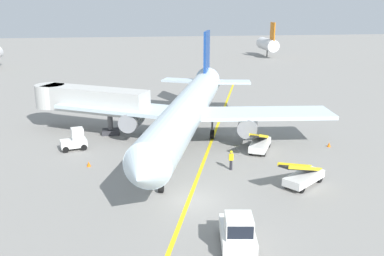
{
  "coord_description": "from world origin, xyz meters",
  "views": [
    {
      "loc": [
        -3.64,
        -27.31,
        13.53
      ],
      "look_at": [
        1.56,
        9.5,
        2.5
      ],
      "focal_mm": 39.77,
      "sensor_mm": 36.0,
      "label": 1
    }
  ],
  "objects_px": {
    "pushback_tug": "(238,232)",
    "baggage_tug_near_wing": "(75,140)",
    "belt_loader_aft_hold": "(303,176)",
    "jet_bridge": "(84,99)",
    "airliner": "(189,109)",
    "belt_loader_forward_hold": "(260,143)",
    "safety_cone_nose_right": "(89,164)",
    "ground_crew_marshaller": "(231,159)",
    "safety_cone_nose_left": "(329,145)"
  },
  "relations": [
    {
      "from": "ground_crew_marshaller",
      "to": "baggage_tug_near_wing",
      "type": "bearing_deg",
      "value": 152.46
    },
    {
      "from": "pushback_tug",
      "to": "safety_cone_nose_left",
      "type": "height_order",
      "value": "pushback_tug"
    },
    {
      "from": "baggage_tug_near_wing",
      "to": "safety_cone_nose_left",
      "type": "bearing_deg",
      "value": -6.16
    },
    {
      "from": "belt_loader_aft_hold",
      "to": "airliner",
      "type": "bearing_deg",
      "value": 121.74
    },
    {
      "from": "airliner",
      "to": "safety_cone_nose_right",
      "type": "xyz_separation_m",
      "value": [
        -9.38,
        -5.42,
        -3.2
      ]
    },
    {
      "from": "ground_crew_marshaller",
      "to": "safety_cone_nose_left",
      "type": "xyz_separation_m",
      "value": [
        10.81,
        4.44,
        -0.69
      ]
    },
    {
      "from": "pushback_tug",
      "to": "belt_loader_forward_hold",
      "type": "distance_m",
      "value": 16.86
    },
    {
      "from": "pushback_tug",
      "to": "belt_loader_aft_hold",
      "type": "bearing_deg",
      "value": 47.54
    },
    {
      "from": "airliner",
      "to": "pushback_tug",
      "type": "bearing_deg",
      "value": -89.35
    },
    {
      "from": "safety_cone_nose_right",
      "to": "baggage_tug_near_wing",
      "type": "bearing_deg",
      "value": 109.47
    },
    {
      "from": "jet_bridge",
      "to": "belt_loader_forward_hold",
      "type": "relative_size",
      "value": 2.48
    },
    {
      "from": "jet_bridge",
      "to": "pushback_tug",
      "type": "bearing_deg",
      "value": -66.31
    },
    {
      "from": "jet_bridge",
      "to": "belt_loader_aft_hold",
      "type": "bearing_deg",
      "value": -43.62
    },
    {
      "from": "ground_crew_marshaller",
      "to": "safety_cone_nose_right",
      "type": "height_order",
      "value": "ground_crew_marshaller"
    },
    {
      "from": "pushback_tug",
      "to": "belt_loader_forward_hold",
      "type": "relative_size",
      "value": 0.76
    },
    {
      "from": "airliner",
      "to": "belt_loader_aft_hold",
      "type": "height_order",
      "value": "airliner"
    },
    {
      "from": "belt_loader_forward_hold",
      "to": "safety_cone_nose_left",
      "type": "distance_m",
      "value": 7.1
    },
    {
      "from": "jet_bridge",
      "to": "baggage_tug_near_wing",
      "type": "distance_m",
      "value": 6.64
    },
    {
      "from": "jet_bridge",
      "to": "ground_crew_marshaller",
      "type": "relative_size",
      "value": 7.33
    },
    {
      "from": "baggage_tug_near_wing",
      "to": "ground_crew_marshaller",
      "type": "xyz_separation_m",
      "value": [
        13.55,
        -7.07,
        -0.02
      ]
    },
    {
      "from": "baggage_tug_near_wing",
      "to": "safety_cone_nose_right",
      "type": "bearing_deg",
      "value": -70.53
    },
    {
      "from": "belt_loader_forward_hold",
      "to": "pushback_tug",
      "type": "bearing_deg",
      "value": -111.02
    },
    {
      "from": "pushback_tug",
      "to": "baggage_tug_near_wing",
      "type": "bearing_deg",
      "value": 121.05
    },
    {
      "from": "airliner",
      "to": "safety_cone_nose_left",
      "type": "bearing_deg",
      "value": -14.3
    },
    {
      "from": "belt_loader_forward_hold",
      "to": "ground_crew_marshaller",
      "type": "distance_m",
      "value": 5.57
    },
    {
      "from": "safety_cone_nose_left",
      "to": "safety_cone_nose_right",
      "type": "relative_size",
      "value": 1.0
    },
    {
      "from": "airliner",
      "to": "jet_bridge",
      "type": "distance_m",
      "value": 11.9
    },
    {
      "from": "pushback_tug",
      "to": "safety_cone_nose_right",
      "type": "xyz_separation_m",
      "value": [
        -9.6,
        14.02,
        -0.77
      ]
    },
    {
      "from": "belt_loader_aft_hold",
      "to": "ground_crew_marshaller",
      "type": "height_order",
      "value": "belt_loader_aft_hold"
    },
    {
      "from": "belt_loader_forward_hold",
      "to": "safety_cone_nose_right",
      "type": "distance_m",
      "value": 15.75
    },
    {
      "from": "airliner",
      "to": "jet_bridge",
      "type": "bearing_deg",
      "value": 153.44
    },
    {
      "from": "airliner",
      "to": "ground_crew_marshaller",
      "type": "relative_size",
      "value": 20.32
    },
    {
      "from": "pushback_tug",
      "to": "airliner",
      "type": "bearing_deg",
      "value": 90.65
    },
    {
      "from": "belt_loader_aft_hold",
      "to": "safety_cone_nose_left",
      "type": "xyz_separation_m",
      "value": [
        6.08,
        8.34,
        -0.56
      ]
    },
    {
      "from": "belt_loader_forward_hold",
      "to": "safety_cone_nose_left",
      "type": "relative_size",
      "value": 11.42
    },
    {
      "from": "airliner",
      "to": "pushback_tug",
      "type": "height_order",
      "value": "airliner"
    },
    {
      "from": "pushback_tug",
      "to": "ground_crew_marshaller",
      "type": "relative_size",
      "value": 2.26
    },
    {
      "from": "belt_loader_forward_hold",
      "to": "belt_loader_aft_hold",
      "type": "distance_m",
      "value": 8.1
    },
    {
      "from": "airliner",
      "to": "safety_cone_nose_right",
      "type": "distance_m",
      "value": 11.29
    },
    {
      "from": "belt_loader_aft_hold",
      "to": "belt_loader_forward_hold",
      "type": "bearing_deg",
      "value": 97.07
    },
    {
      "from": "belt_loader_forward_hold",
      "to": "safety_cone_nose_right",
      "type": "relative_size",
      "value": 11.42
    },
    {
      "from": "baggage_tug_near_wing",
      "to": "safety_cone_nose_left",
      "type": "distance_m",
      "value": 24.51
    },
    {
      "from": "baggage_tug_near_wing",
      "to": "belt_loader_aft_hold",
      "type": "xyz_separation_m",
      "value": [
        18.28,
        -10.97,
        -0.15
      ]
    },
    {
      "from": "jet_bridge",
      "to": "airliner",
      "type": "bearing_deg",
      "value": -26.56
    },
    {
      "from": "ground_crew_marshaller",
      "to": "belt_loader_forward_hold",
      "type": "bearing_deg",
      "value": 47.86
    },
    {
      "from": "ground_crew_marshaller",
      "to": "safety_cone_nose_left",
      "type": "bearing_deg",
      "value": 22.31
    },
    {
      "from": "safety_cone_nose_left",
      "to": "jet_bridge",
      "type": "bearing_deg",
      "value": 160.02
    },
    {
      "from": "pushback_tug",
      "to": "baggage_tug_near_wing",
      "type": "height_order",
      "value": "pushback_tug"
    },
    {
      "from": "safety_cone_nose_right",
      "to": "airliner",
      "type": "bearing_deg",
      "value": 30.01
    },
    {
      "from": "pushback_tug",
      "to": "belt_loader_aft_hold",
      "type": "height_order",
      "value": "belt_loader_aft_hold"
    }
  ]
}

